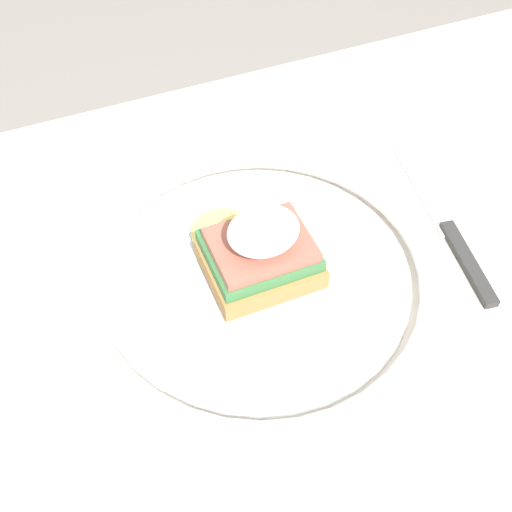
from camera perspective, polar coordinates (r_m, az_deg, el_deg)
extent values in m
cube|color=beige|center=(0.52, 2.56, -7.43)|extent=(0.94, 0.66, 0.03)
cylinder|color=beige|center=(1.10, 15.81, 0.54)|extent=(0.06, 0.06, 0.71)
cylinder|color=silver|center=(0.53, 0.00, -2.06)|extent=(0.25, 0.25, 0.01)
torus|color=white|center=(0.53, 0.00, -1.73)|extent=(0.28, 0.28, 0.01)
cube|color=#9E703D|center=(0.52, 0.00, -0.80)|extent=(0.09, 0.07, 0.02)
cube|color=#38703D|center=(0.51, 0.30, 0.50)|extent=(0.08, 0.07, 0.01)
cube|color=#9E5647|center=(0.50, -0.08, 0.84)|extent=(0.08, 0.06, 0.01)
ellipsoid|color=white|center=(0.48, 0.13, 2.06)|extent=(0.06, 0.05, 0.03)
cylinder|color=#EAD166|center=(0.55, -2.96, 2.17)|extent=(0.05, 0.05, 0.00)
cube|color=silver|center=(0.51, -18.65, -9.80)|extent=(0.02, 0.12, 0.00)
cube|color=silver|center=(0.56, -20.44, -3.47)|extent=(0.02, 0.04, 0.00)
cube|color=#2D2D2D|center=(0.57, 18.48, -0.77)|extent=(0.03, 0.09, 0.01)
cube|color=silver|center=(0.63, 14.79, 5.79)|extent=(0.04, 0.12, 0.00)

